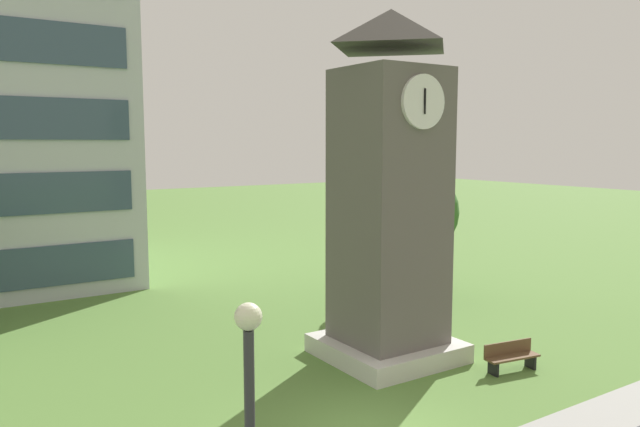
{
  "coord_description": "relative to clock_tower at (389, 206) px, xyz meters",
  "views": [
    {
      "loc": [
        -8.41,
        -10.99,
        6.94
      ],
      "look_at": [
        1.96,
        4.97,
        4.75
      ],
      "focal_mm": 34.22,
      "sensor_mm": 36.0,
      "label": 1
    }
  ],
  "objects": [
    {
      "name": "park_bench",
      "position": [
        2.4,
        -3.02,
        -4.5
      ],
      "size": [
        1.85,
        0.77,
        0.88
      ],
      "color": "brown",
      "rests_on": "ground"
    },
    {
      "name": "clock_tower",
      "position": [
        0.0,
        0.0,
        0.0
      ],
      "size": [
        3.92,
        3.92,
        11.04
      ],
      "color": "#605B56",
      "rests_on": "ground"
    },
    {
      "name": "tree_near_tower",
      "position": [
        6.03,
        5.49,
        -1.09
      ],
      "size": [
        3.9,
        3.9,
        5.84
      ],
      "color": "#513823",
      "rests_on": "ground"
    }
  ]
}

